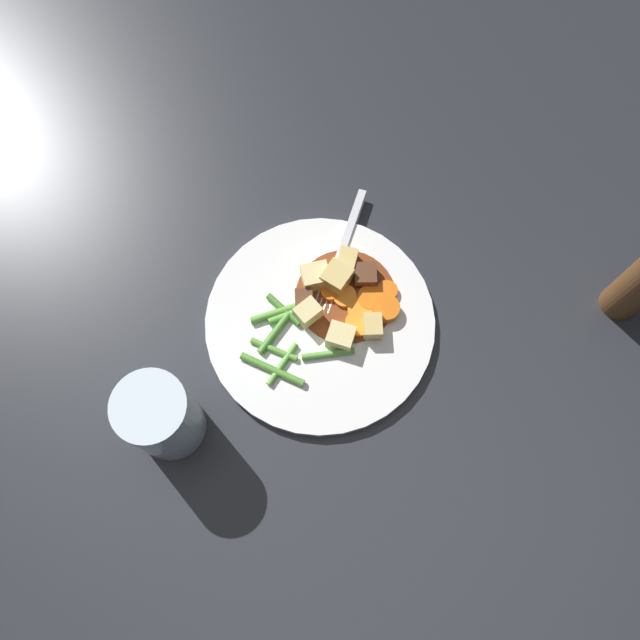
% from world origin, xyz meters
% --- Properties ---
extents(ground_plane, '(3.00, 3.00, 0.00)m').
position_xyz_m(ground_plane, '(0.00, 0.00, 0.00)').
color(ground_plane, '#26282D').
extents(dinner_plate, '(0.28, 0.28, 0.01)m').
position_xyz_m(dinner_plate, '(0.00, 0.00, 0.01)').
color(dinner_plate, white).
rests_on(dinner_plate, ground_plane).
extents(stew_sauce, '(0.12, 0.12, 0.00)m').
position_xyz_m(stew_sauce, '(0.04, -0.00, 0.01)').
color(stew_sauce, brown).
rests_on(stew_sauce, dinner_plate).
extents(carrot_slice_0, '(0.04, 0.04, 0.01)m').
position_xyz_m(carrot_slice_0, '(0.06, -0.02, 0.02)').
color(carrot_slice_0, orange).
rests_on(carrot_slice_0, dinner_plate).
extents(carrot_slice_1, '(0.05, 0.05, 0.01)m').
position_xyz_m(carrot_slice_1, '(0.06, -0.05, 0.02)').
color(carrot_slice_1, orange).
rests_on(carrot_slice_1, dinner_plate).
extents(carrot_slice_2, '(0.05, 0.05, 0.01)m').
position_xyz_m(carrot_slice_2, '(0.04, -0.03, 0.02)').
color(carrot_slice_2, orange).
rests_on(carrot_slice_2, dinner_plate).
extents(carrot_slice_3, '(0.04, 0.04, 0.01)m').
position_xyz_m(carrot_slice_3, '(0.08, -0.03, 0.02)').
color(carrot_slice_3, orange).
rests_on(carrot_slice_3, dinner_plate).
extents(carrot_slice_4, '(0.04, 0.04, 0.01)m').
position_xyz_m(carrot_slice_4, '(0.04, 0.00, 0.02)').
color(carrot_slice_4, orange).
rests_on(carrot_slice_4, dinner_plate).
extents(carrot_slice_5, '(0.04, 0.04, 0.01)m').
position_xyz_m(carrot_slice_5, '(0.03, -0.04, 0.02)').
color(carrot_slice_5, orange).
rests_on(carrot_slice_5, dinner_plate).
extents(carrot_slice_6, '(0.03, 0.03, 0.01)m').
position_xyz_m(carrot_slice_6, '(0.03, 0.02, 0.02)').
color(carrot_slice_6, orange).
rests_on(carrot_slice_6, dinner_plate).
extents(potato_chunk_0, '(0.03, 0.03, 0.02)m').
position_xyz_m(potato_chunk_0, '(0.04, -0.05, 0.02)').
color(potato_chunk_0, '#DBBC6B').
rests_on(potato_chunk_0, dinner_plate).
extents(potato_chunk_1, '(0.03, 0.03, 0.03)m').
position_xyz_m(potato_chunk_1, '(-0.01, 0.01, 0.03)').
color(potato_chunk_1, '#EAD68C').
rests_on(potato_chunk_1, dinner_plate).
extents(potato_chunk_2, '(0.04, 0.04, 0.03)m').
position_xyz_m(potato_chunk_2, '(0.05, 0.02, 0.03)').
color(potato_chunk_2, '#DBBC6B').
rests_on(potato_chunk_2, dinner_plate).
extents(potato_chunk_3, '(0.04, 0.04, 0.03)m').
position_xyz_m(potato_chunk_3, '(0.03, 0.04, 0.03)').
color(potato_chunk_3, '#EAD68C').
rests_on(potato_chunk_3, dinner_plate).
extents(potato_chunk_4, '(0.04, 0.04, 0.02)m').
position_xyz_m(potato_chunk_4, '(-0.00, -0.03, 0.02)').
color(potato_chunk_4, '#EAD68C').
rests_on(potato_chunk_4, dinner_plate).
extents(potato_chunk_5, '(0.03, 0.03, 0.02)m').
position_xyz_m(potato_chunk_5, '(0.07, 0.03, 0.02)').
color(potato_chunk_5, '#DBBC6B').
rests_on(potato_chunk_5, dinner_plate).
extents(meat_chunk_0, '(0.03, 0.03, 0.02)m').
position_xyz_m(meat_chunk_0, '(0.00, 0.03, 0.02)').
color(meat_chunk_0, '#56331E').
rests_on(meat_chunk_0, dinner_plate).
extents(meat_chunk_1, '(0.04, 0.04, 0.02)m').
position_xyz_m(meat_chunk_1, '(0.08, 0.00, 0.02)').
color(meat_chunk_1, '#56331E').
rests_on(meat_chunk_1, dinner_plate).
extents(green_bean_0, '(0.01, 0.05, 0.01)m').
position_xyz_m(green_bean_0, '(-0.02, 0.04, 0.02)').
color(green_bean_0, '#4C8E33').
rests_on(green_bean_0, dinner_plate).
extents(green_bean_1, '(0.06, 0.03, 0.01)m').
position_xyz_m(green_bean_1, '(-0.02, 0.03, 0.02)').
color(green_bean_1, '#66AD42').
rests_on(green_bean_1, dinner_plate).
extents(green_bean_2, '(0.06, 0.04, 0.01)m').
position_xyz_m(green_bean_2, '(-0.03, 0.04, 0.02)').
color(green_bean_2, '#66AD42').
rests_on(green_bean_2, dinner_plate).
extents(green_bean_3, '(0.04, 0.08, 0.01)m').
position_xyz_m(green_bean_3, '(-0.08, -0.01, 0.02)').
color(green_bean_3, '#599E38').
rests_on(green_bean_3, dinner_plate).
extents(green_bean_4, '(0.06, 0.02, 0.01)m').
position_xyz_m(green_bean_4, '(-0.07, -0.01, 0.02)').
color(green_bean_4, '#66AD42').
rests_on(green_bean_4, dinner_plate).
extents(green_bean_5, '(0.05, 0.04, 0.01)m').
position_xyz_m(green_bean_5, '(-0.02, -0.04, 0.02)').
color(green_bean_5, '#66AD42').
rests_on(green_bean_5, dinner_plate).
extents(green_bean_6, '(0.03, 0.06, 0.01)m').
position_xyz_m(green_bean_6, '(-0.07, 0.01, 0.02)').
color(green_bean_6, '#66AD42').
rests_on(green_bean_6, dinner_plate).
extents(green_bean_7, '(0.06, 0.02, 0.01)m').
position_xyz_m(green_bean_7, '(-0.05, 0.02, 0.02)').
color(green_bean_7, '#4C8E33').
rests_on(green_bean_7, dinner_plate).
extents(fork, '(0.16, 0.09, 0.00)m').
position_xyz_m(fork, '(0.08, 0.04, 0.01)').
color(fork, silver).
rests_on(fork, dinner_plate).
extents(water_glass, '(0.08, 0.08, 0.11)m').
position_xyz_m(water_glass, '(-0.21, 0.03, 0.06)').
color(water_glass, silver).
rests_on(water_glass, ground_plane).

